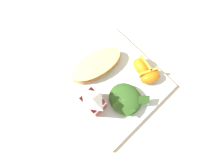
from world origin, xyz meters
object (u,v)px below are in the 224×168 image
(white_plate, at_px, (112,85))
(cheesy_pizza_bread, at_px, (96,65))
(milk_carton, at_px, (94,102))
(orange_wedge_front, at_px, (150,77))
(green_salad_pile, at_px, (125,99))
(orange_wedge_middle, at_px, (141,67))

(white_plate, relative_size, cheesy_pizza_bread, 1.53)
(milk_carton, height_order, orange_wedge_front, milk_carton)
(white_plate, height_order, orange_wedge_front, orange_wedge_front)
(milk_carton, bearing_deg, orange_wedge_front, -108.04)
(cheesy_pizza_bread, xyz_separation_m, orange_wedge_front, (-0.14, -0.09, 0.00))
(orange_wedge_front, bearing_deg, green_salad_pile, 87.52)
(orange_wedge_front, bearing_deg, milk_carton, 71.96)
(orange_wedge_front, bearing_deg, white_plate, 55.35)
(green_salad_pile, height_order, orange_wedge_front, green_salad_pile)
(white_plate, relative_size, orange_wedge_middle, 4.26)
(green_salad_pile, distance_m, orange_wedge_middle, 0.11)
(green_salad_pile, xyz_separation_m, orange_wedge_middle, (0.04, -0.10, -0.00))
(cheesy_pizza_bread, xyz_separation_m, orange_wedge_middle, (-0.10, -0.09, 0.00))
(orange_wedge_middle, bearing_deg, green_salad_pile, 108.74)
(green_salad_pile, bearing_deg, white_plate, -5.58)
(cheesy_pizza_bread, height_order, milk_carton, milk_carton)
(white_plate, xyz_separation_m, green_salad_pile, (-0.06, 0.01, 0.03))
(cheesy_pizza_bread, relative_size, orange_wedge_middle, 2.79)
(white_plate, distance_m, orange_wedge_front, 0.12)
(milk_carton, bearing_deg, cheesy_pizza_bread, -45.52)
(white_plate, relative_size, orange_wedge_front, 4.03)
(cheesy_pizza_bread, relative_size, milk_carton, 1.67)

